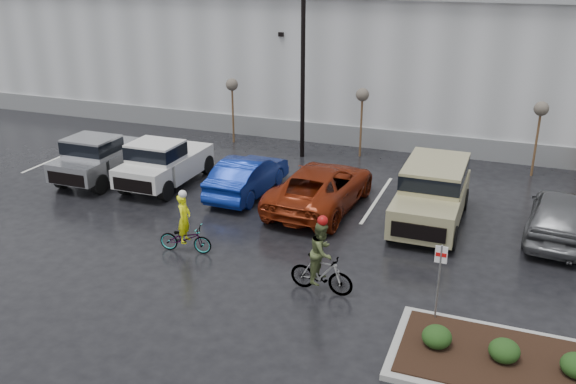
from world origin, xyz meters
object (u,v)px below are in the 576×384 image
at_px(car_blue, 248,176).
at_px(car_red, 321,187).
at_px(car_grey, 560,215).
at_px(suv_tan, 431,196).
at_px(pickup_white, 169,159).
at_px(sapling_mid, 362,99).
at_px(sapling_east, 541,113).
at_px(cyclist_hivis, 185,233).
at_px(fire_lane_sign, 439,274).
at_px(pickup_silver, 107,154).
at_px(sapling_west, 232,88).
at_px(lamppost, 303,31).
at_px(cyclist_olive, 322,265).

bearing_deg(car_blue, car_red, 176.55).
bearing_deg(car_grey, suv_tan, 10.33).
bearing_deg(pickup_white, sapling_mid, 43.89).
height_order(sapling_mid, sapling_east, same).
relative_size(pickup_white, cyclist_hivis, 2.51).
relative_size(fire_lane_sign, pickup_silver, 0.42).
bearing_deg(fire_lane_sign, sapling_west, 132.67).
relative_size(lamppost, sapling_mid, 2.88).
xyz_separation_m(lamppost, car_grey, (10.84, -5.21, -4.87)).
bearing_deg(pickup_silver, pickup_white, 6.58).
bearing_deg(cyclist_hivis, sapling_west, 11.02).
relative_size(lamppost, car_grey, 1.92).
bearing_deg(lamppost, cyclist_hivis, -90.71).
distance_m(pickup_silver, cyclist_olive, 12.73).
xyz_separation_m(sapling_west, suv_tan, (10.70, -6.56, -1.70)).
height_order(car_blue, cyclist_hivis, cyclist_hivis).
bearing_deg(sapling_mid, car_blue, -114.71).
xyz_separation_m(pickup_white, suv_tan, (10.62, -0.38, 0.05)).
distance_m(sapling_west, pickup_silver, 7.25).
bearing_deg(fire_lane_sign, car_red, 128.94).
distance_m(sapling_west, cyclist_hivis, 12.31).
bearing_deg(pickup_white, car_grey, -0.12).
bearing_deg(pickup_silver, sapling_mid, 35.23).
xyz_separation_m(car_red, cyclist_hivis, (-2.83, -5.01, -0.15)).
relative_size(pickup_white, cyclist_olive, 2.27).
bearing_deg(cyclist_hivis, cyclist_olive, -107.44).
distance_m(sapling_west, car_blue, 7.48).
bearing_deg(cyclist_hivis, fire_lane_sign, -106.89).
distance_m(pickup_white, car_red, 6.64).
distance_m(sapling_west, car_grey, 16.20).
xyz_separation_m(lamppost, fire_lane_sign, (7.80, -11.80, -4.28)).
bearing_deg(cyclist_hivis, car_red, -37.10).
bearing_deg(sapling_east, car_blue, -148.97).
relative_size(sapling_west, car_red, 0.56).
bearing_deg(sapling_west, sapling_east, 0.00).
bearing_deg(car_grey, sapling_east, -76.76).
relative_size(lamppost, car_red, 1.60).
relative_size(car_red, cyclist_olive, 2.51).
relative_size(lamppost, sapling_west, 2.88).
bearing_deg(lamppost, fire_lane_sign, -56.54).
bearing_deg(cyclist_olive, pickup_silver, 66.26).
distance_m(pickup_white, car_blue, 3.56).
bearing_deg(cyclist_hivis, pickup_silver, 45.14).
bearing_deg(car_grey, car_red, 7.55).
xyz_separation_m(car_blue, car_red, (3.08, -0.26, 0.04)).
bearing_deg(sapling_mid, fire_lane_sign, -67.51).
xyz_separation_m(pickup_silver, car_blue, (6.33, 0.26, -0.22)).
bearing_deg(cyclist_hivis, lamppost, -8.28).
height_order(sapling_mid, car_red, sapling_mid).
height_order(pickup_silver, car_grey, pickup_silver).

